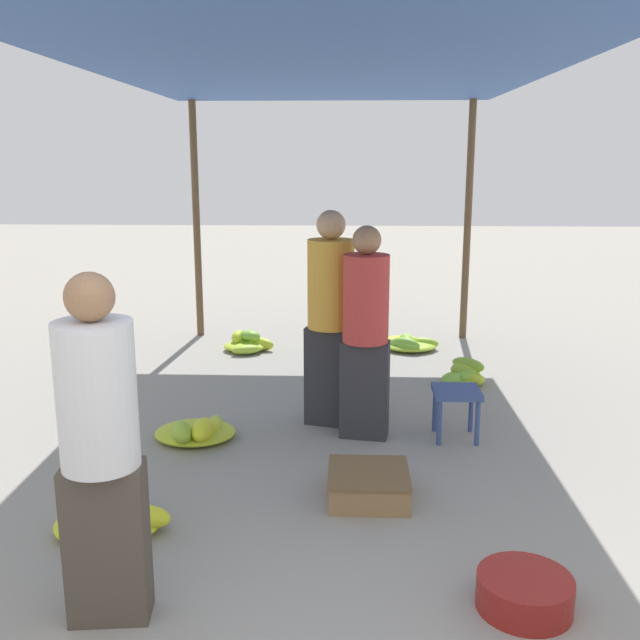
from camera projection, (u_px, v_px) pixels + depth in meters
The scene contains 14 objects.
canopy_post_back_left at pixel (196, 221), 8.08m from camera, with size 0.08×0.08×2.65m, color brown.
canopy_post_back_right at pixel (468, 222), 7.96m from camera, with size 0.08×0.08×2.65m, color brown.
canopy_tarp at pixel (322, 62), 4.90m from camera, with size 3.46×6.19×0.04m, color #33569E.
vendor_foreground at pixel (100, 447), 3.06m from camera, with size 0.37×0.37×1.58m.
stool at pixel (456, 399), 5.22m from camera, with size 0.34×0.34×0.38m.
basin_black at pixel (525, 593), 3.27m from camera, with size 0.44×0.44×0.16m.
banana_pile_left_0 at pixel (115, 517), 3.97m from camera, with size 0.68×0.63×0.25m.
banana_pile_left_1 at pixel (197, 431), 5.23m from camera, with size 0.59×0.68×0.20m.
banana_pile_left_2 at pixel (248, 343), 7.69m from camera, with size 0.56×0.58×0.22m.
banana_pile_right_0 at pixel (465, 375), 6.52m from camera, with size 0.48×0.46×0.23m.
banana_pile_right_1 at pixel (408, 343), 7.72m from camera, with size 0.64×0.59×0.18m.
crate_near at pixel (368, 485), 4.33m from camera, with size 0.49×0.49×0.18m.
shopper_walking_mid at pixel (331, 316), 5.41m from camera, with size 0.43×0.43×1.66m.
shopper_walking_far at pixel (366, 330), 5.15m from camera, with size 0.38×0.38×1.57m.
Camera 1 is at (0.19, -1.98, 2.03)m, focal length 40.00 mm.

